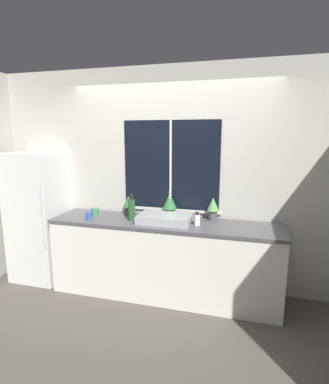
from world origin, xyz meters
name	(u,v)px	position (x,y,z in m)	size (l,w,h in m)	color
ground_plane	(157,307)	(0.00, 0.00, 0.00)	(14.00, 14.00, 0.00)	#4C4742
wall_back	(171,179)	(0.00, 0.65, 1.35)	(8.00, 0.09, 2.70)	#BCB7AD
wall_left	(53,167)	(-2.31, 1.50, 1.35)	(0.06, 7.00, 2.70)	#BCB7AD
counter	(164,259)	(0.00, 0.29, 0.45)	(2.67, 0.61, 0.91)	white
refrigerator	(40,216)	(-1.71, 0.32, 0.84)	(0.64, 0.62, 1.67)	silver
sink	(165,218)	(0.02, 0.28, 0.95)	(0.60, 0.43, 0.33)	#ADADB2
potted_plant_left	(128,204)	(-0.52, 0.51, 1.04)	(0.14, 0.14, 0.23)	#4C4C51
potted_plant_center	(170,203)	(0.01, 0.51, 1.08)	(0.18, 0.18, 0.30)	#4C4C51
potted_plant_right	(213,207)	(0.54, 0.51, 1.06)	(0.14, 0.14, 0.27)	#4C4C51
soap_bottle	(197,220)	(0.39, 0.25, 0.97)	(0.06, 0.06, 0.15)	white
bottle_tall	(132,209)	(-0.38, 0.25, 1.04)	(0.08, 0.08, 0.31)	#235128
mug_green	(95,211)	(-0.91, 0.37, 0.95)	(0.09, 0.09, 0.08)	#38844C
mug_blue	(89,216)	(-0.89, 0.16, 0.95)	(0.07, 0.07, 0.09)	#3351AD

